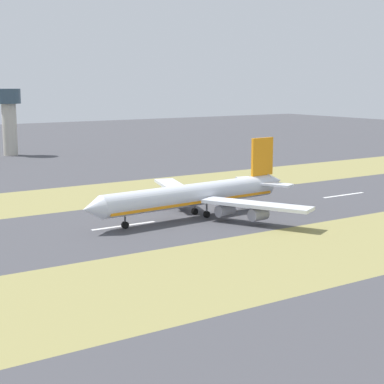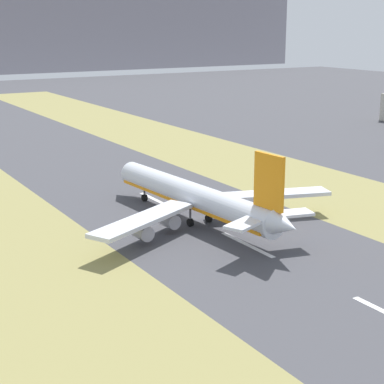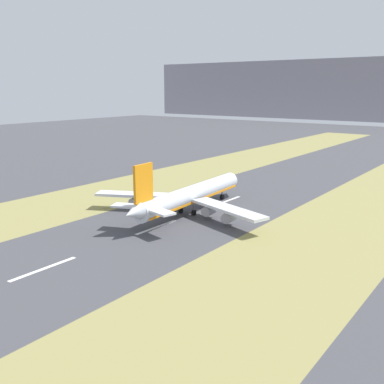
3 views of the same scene
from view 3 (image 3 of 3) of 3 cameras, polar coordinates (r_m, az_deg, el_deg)
The scene contains 7 objects.
ground_plane at distance 152.99m, azimuth 0.80°, elevation -2.51°, with size 800.00×800.00×0.00m, color #424247.
grass_median_west at distance 182.12m, azimuth -10.77°, elevation -0.20°, with size 40.00×600.00×0.01m, color olive.
grass_median_east at distance 133.02m, azimuth 16.82°, elevation -5.49°, with size 40.00×600.00×0.01m, color olive.
centreline_dash_near at distance 111.51m, azimuth -18.32°, elevation -9.24°, with size 1.20×18.00×0.01m, color silver.
centreline_dash_mid at distance 136.65m, azimuth -4.54°, elevation -4.46°, with size 1.20×18.00×0.01m, color silver.
centreline_dash_far at distance 167.66m, azimuth 4.45°, elevation -1.15°, with size 1.20×18.00×0.01m, color silver.
airplane_main_jet at distance 149.34m, azimuth -0.39°, elevation -0.51°, with size 63.95×67.22×20.20m.
Camera 3 is at (85.96, -119.71, 41.05)m, focal length 42.00 mm.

